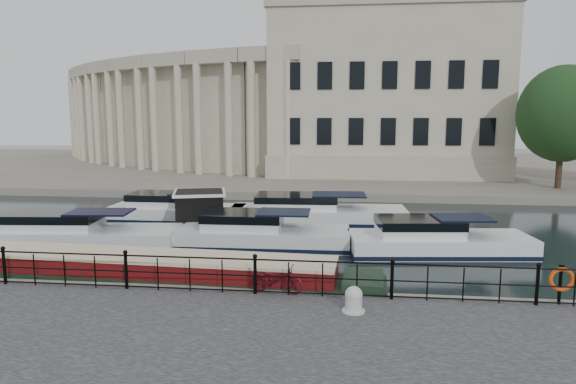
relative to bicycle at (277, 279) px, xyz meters
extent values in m
plane|color=black|center=(-0.63, 2.10, -0.98)|extent=(160.00, 160.00, 0.00)
cube|color=#6B665B|center=(-0.63, 41.10, -0.70)|extent=(120.00, 42.00, 0.55)
cylinder|color=black|center=(-8.63, -0.15, 0.12)|extent=(0.10, 0.10, 1.10)
sphere|color=black|center=(-8.63, -0.15, 0.72)|extent=(0.14, 0.14, 0.14)
cylinder|color=black|center=(-4.63, -0.15, 0.12)|extent=(0.10, 0.10, 1.10)
sphere|color=black|center=(-4.63, -0.15, 0.72)|extent=(0.14, 0.14, 0.14)
cylinder|color=black|center=(-0.63, -0.15, 0.12)|extent=(0.10, 0.10, 1.10)
sphere|color=black|center=(-0.63, -0.15, 0.72)|extent=(0.14, 0.14, 0.14)
cylinder|color=black|center=(3.37, -0.15, 0.12)|extent=(0.10, 0.10, 1.10)
sphere|color=black|center=(3.37, -0.15, 0.72)|extent=(0.14, 0.14, 0.14)
cylinder|color=black|center=(7.37, -0.15, 0.12)|extent=(0.10, 0.10, 1.10)
sphere|color=black|center=(7.37, -0.15, 0.72)|extent=(0.14, 0.14, 0.14)
cylinder|color=black|center=(-0.63, -0.15, 0.62)|extent=(24.00, 0.05, 0.05)
cylinder|color=black|center=(-0.63, -0.15, 0.12)|extent=(24.00, 0.04, 0.04)
cylinder|color=black|center=(-0.63, -0.15, -0.35)|extent=(24.00, 0.04, 0.04)
cube|color=#ADA38C|center=(5.37, 35.10, 6.57)|extent=(20.00, 14.00, 14.00)
cube|color=#9E937F|center=(5.37, 35.10, 13.97)|extent=(20.40, 14.40, 0.80)
cylinder|color=#ADA38C|center=(5.37, 35.10, 15.17)|extent=(5.20, 5.20, 2.50)
cube|color=#9E937F|center=(5.37, 35.10, 0.57)|extent=(20.30, 14.30, 2.00)
cube|color=#ADA38C|center=(-3.96, 31.12, 5.07)|extent=(5.73, 4.06, 11.00)
cube|color=#9E937F|center=(-4.39, 29.17, 9.97)|extent=(5.62, 2.73, 1.20)
cylinder|color=#ADA38C|center=(-2.91, 28.26, 4.47)|extent=(0.70, 0.70, 9.80)
cylinder|color=#ADA38C|center=(-6.12, 28.97, 4.47)|extent=(0.70, 0.70, 9.80)
cube|color=#ADA38C|center=(-8.91, 32.54, 5.07)|extent=(5.90, 4.56, 11.00)
cube|color=#9E937F|center=(-9.58, 30.66, 9.97)|extent=(5.62, 3.30, 1.20)
cylinder|color=#ADA38C|center=(-8.22, 29.57, 4.47)|extent=(0.70, 0.70, 9.80)
cylinder|color=#ADA38C|center=(-11.32, 30.66, 4.47)|extent=(0.70, 0.70, 9.80)
cube|color=#ADA38C|center=(-13.67, 34.54, 5.07)|extent=(5.99, 4.99, 11.00)
cube|color=#9E937F|center=(-14.55, 32.75, 9.97)|extent=(5.55, 3.83, 1.20)
cylinder|color=#ADA38C|center=(-13.33, 31.51, 4.47)|extent=(0.70, 0.70, 9.80)
cylinder|color=#ADA38C|center=(-16.28, 32.97, 4.47)|extent=(0.70, 0.70, 9.80)
cube|color=#ADA38C|center=(-18.15, 37.10, 5.07)|extent=(5.99, 5.36, 11.00)
cube|color=#9E937F|center=(-19.24, 35.43, 9.97)|extent=(5.40, 4.29, 1.20)
cylinder|color=#ADA38C|center=(-18.18, 34.05, 4.47)|extent=(0.70, 0.70, 9.80)
cylinder|color=#ADA38C|center=(-20.92, 35.85, 4.47)|extent=(0.70, 0.70, 9.80)
cube|color=#ADA38C|center=(-22.29, 40.17, 5.07)|extent=(5.91, 5.64, 11.00)
cube|color=#9E937F|center=(-23.57, 38.64, 9.97)|extent=(5.16, 4.70, 1.20)
cylinder|color=#ADA38C|center=(-22.68, 37.15, 4.47)|extent=(0.70, 0.70, 9.80)
cylinder|color=#ADA38C|center=(-25.20, 39.26, 4.47)|extent=(0.70, 0.70, 9.80)
cube|color=#ADA38C|center=(-26.03, 43.72, 5.07)|extent=(5.74, 5.85, 11.00)
cube|color=#9E937F|center=(-27.49, 42.35, 9.97)|extent=(4.86, 5.04, 1.20)
cylinder|color=#ADA38C|center=(-26.78, 40.77, 4.47)|extent=(0.70, 0.70, 9.80)
cylinder|color=#ADA38C|center=(-29.03, 43.16, 4.47)|extent=(0.70, 0.70, 9.80)
cube|color=#ADA38C|center=(-29.32, 47.69, 5.07)|extent=(5.49, 5.97, 11.00)
cube|color=#9E937F|center=(-30.93, 46.51, 9.97)|extent=(4.48, 5.30, 1.20)
cylinder|color=#ADA38C|center=(-30.42, 44.85, 4.47)|extent=(0.70, 0.70, 9.80)
cylinder|color=#ADA38C|center=(-32.36, 47.50, 4.47)|extent=(0.70, 0.70, 9.80)
cube|color=#ADA38C|center=(-32.11, 52.03, 5.07)|extent=(5.16, 6.00, 11.00)
cube|color=#9E937F|center=(-33.85, 51.05, 9.97)|extent=(4.04, 5.49, 1.20)
cylinder|color=#ADA38C|center=(-33.55, 49.34, 4.47)|extent=(0.70, 0.70, 9.80)
cylinder|color=#ADA38C|center=(-35.16, 52.20, 4.47)|extent=(0.70, 0.70, 9.80)
cube|color=#ADA38C|center=(-34.36, 56.66, 5.07)|extent=(4.76, 5.95, 11.00)
cube|color=#9E937F|center=(-36.21, 55.90, 9.97)|extent=(3.54, 5.60, 1.20)
cylinder|color=#ADA38C|center=(-36.11, 54.17, 4.47)|extent=(0.70, 0.70, 9.80)
cylinder|color=#ADA38C|center=(-37.37, 57.20, 4.47)|extent=(0.70, 0.70, 9.80)
imported|color=#470C17|center=(0.00, 0.00, 0.00)|extent=(1.70, 0.84, 0.86)
cylinder|color=#B4B5B0|center=(2.27, -1.26, -0.19)|extent=(0.45, 0.45, 0.47)
sphere|color=#B4B5B0|center=(2.27, -1.26, 0.05)|extent=(0.47, 0.47, 0.47)
cylinder|color=#B4B5B0|center=(2.27, -1.26, -0.41)|extent=(0.63, 0.63, 0.05)
cylinder|color=black|center=(8.03, 0.00, 0.12)|extent=(0.09, 0.09, 1.10)
cube|color=black|center=(8.03, 0.00, 0.68)|extent=(0.11, 0.11, 0.07)
torus|color=#F3450C|center=(8.03, -0.08, 0.31)|extent=(0.70, 0.11, 0.70)
cube|color=black|center=(-4.57, 1.46, -0.88)|extent=(15.93, 2.96, 0.95)
cube|color=#550C0D|center=(-4.57, 1.46, -0.23)|extent=(12.75, 2.48, 0.74)
cube|color=beige|center=(-4.57, 1.46, 0.17)|extent=(12.75, 2.54, 0.11)
cube|color=#6B665B|center=(-5.18, 9.77, -0.93)|extent=(4.02, 3.62, 0.28)
cube|color=black|center=(-5.18, 9.77, 0.12)|extent=(2.78, 2.78, 2.04)
cube|color=silver|center=(-5.18, 9.77, 1.07)|extent=(3.06, 3.06, 0.14)
cube|color=silver|center=(-9.98, 6.69, -0.78)|extent=(9.25, 3.41, 1.20)
cube|color=black|center=(-9.98, 6.69, -0.86)|extent=(9.34, 3.45, 0.18)
cube|color=silver|center=(-11.06, 6.59, 0.07)|extent=(4.25, 2.49, 0.90)
cube|color=black|center=(-8.90, 6.79, 0.57)|extent=(2.87, 2.05, 0.08)
cube|color=silver|center=(-1.64, 7.66, -0.78)|extent=(7.71, 2.85, 1.20)
cube|color=black|center=(-1.64, 7.66, -0.86)|extent=(7.79, 2.88, 0.18)
cube|color=silver|center=(-2.56, 7.65, 0.07)|extent=(3.49, 2.29, 0.90)
cube|color=black|center=(-0.72, 7.68, 0.57)|extent=(2.33, 1.94, 0.08)
cube|color=white|center=(6.01, 7.20, -0.78)|extent=(7.81, 3.45, 1.20)
cube|color=black|center=(6.01, 7.20, -0.86)|extent=(7.89, 3.49, 0.18)
cube|color=white|center=(5.10, 7.10, 0.07)|extent=(3.62, 2.52, 0.90)
cube|color=black|center=(6.91, 7.30, 0.57)|extent=(2.46, 2.08, 0.08)
cube|color=silver|center=(-7.40, 12.84, -0.78)|extent=(7.48, 2.75, 1.20)
cube|color=black|center=(-7.40, 12.84, -0.86)|extent=(7.56, 2.78, 0.18)
cube|color=silver|center=(-8.30, 12.85, 0.07)|extent=(3.38, 2.23, 0.90)
cube|color=black|center=(-6.51, 12.83, 0.57)|extent=(2.25, 1.90, 0.08)
cube|color=white|center=(0.48, 13.15, -0.78)|extent=(9.74, 3.39, 1.20)
cube|color=black|center=(0.48, 13.15, -0.86)|extent=(9.84, 3.42, 0.18)
cube|color=white|center=(-0.67, 13.09, 0.07)|extent=(4.43, 2.61, 0.90)
cube|color=black|center=(1.64, 13.20, 0.57)|extent=(2.98, 2.20, 0.08)
cylinder|color=black|center=(17.47, 24.65, 1.03)|extent=(0.44, 0.44, 2.91)
ellipsoid|color=black|center=(17.47, 24.65, 4.98)|extent=(6.32, 6.32, 6.99)
sphere|color=black|center=(18.07, 24.25, 4.15)|extent=(4.66, 4.66, 4.66)
camera|label=1|loc=(2.00, -14.63, 4.82)|focal=32.00mm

